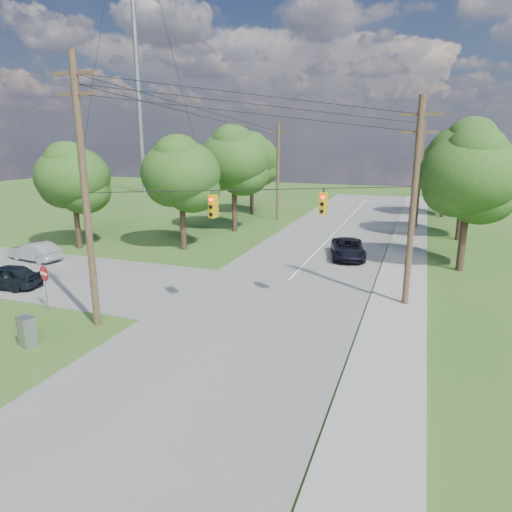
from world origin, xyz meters
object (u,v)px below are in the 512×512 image
at_px(pole_north_e, 420,175).
at_px(pole_sw, 85,192).
at_px(car_cross_silver, 35,251).
at_px(control_cabinet, 27,332).
at_px(car_cross_dark, 6,276).
at_px(do_not_enter_sign, 45,278).
at_px(pole_ne, 414,202).
at_px(car_main_north, 348,249).
at_px(pole_north_w, 278,171).

bearing_deg(pole_north_e, pole_sw, -114.52).
relative_size(car_cross_silver, control_cabinet, 3.16).
height_order(car_cross_dark, do_not_enter_sign, do_not_enter_sign).
bearing_deg(pole_ne, car_cross_silver, 179.30).
distance_m(pole_sw, pole_ne, 15.51).
xyz_separation_m(car_cross_dark, car_cross_silver, (-3.19, 5.35, -0.02)).
height_order(pole_sw, control_cabinet, pole_sw).
height_order(car_cross_dark, control_cabinet, car_cross_dark).
bearing_deg(control_cabinet, do_not_enter_sign, 143.44).
bearing_deg(pole_ne, control_cabinet, -144.54).
distance_m(car_main_north, do_not_enter_sign, 20.20).
distance_m(pole_sw, pole_north_w, 29.62).
bearing_deg(car_cross_dark, pole_north_w, 154.28).
bearing_deg(pole_north_w, car_cross_silver, -117.39).
distance_m(control_cabinet, do_not_enter_sign, 4.31).
distance_m(pole_ne, car_cross_dark, 23.02).
bearing_deg(pole_north_e, control_cabinet, -114.39).
height_order(car_cross_silver, car_main_north, car_main_north).
xyz_separation_m(pole_north_w, car_cross_dark, (-8.05, -27.04, -4.40)).
bearing_deg(car_cross_silver, car_cross_dark, 38.90).
distance_m(car_cross_silver, car_main_north, 22.41).
bearing_deg(pole_north_w, pole_sw, -89.23).
bearing_deg(control_cabinet, car_cross_dark, 163.18).
height_order(pole_ne, pole_north_e, pole_ne).
height_order(car_cross_dark, car_cross_silver, car_cross_dark).
height_order(pole_north_e, car_main_north, pole_north_e).
xyz_separation_m(pole_north_e, car_cross_dark, (-21.95, -27.04, -4.40)).
relative_size(pole_sw, car_main_north, 2.42).
relative_size(pole_sw, do_not_enter_sign, 5.08).
distance_m(pole_north_w, car_cross_silver, 24.83).
height_order(pole_ne, pole_north_w, pole_ne).
bearing_deg(control_cabinet, pole_north_w, 108.75).
bearing_deg(control_cabinet, pole_sw, 87.14).
xyz_separation_m(pole_ne, car_main_north, (-4.35, 8.70, -4.75)).
xyz_separation_m(pole_ne, pole_north_w, (-13.90, 22.00, -0.34)).
xyz_separation_m(pole_ne, car_cross_silver, (-25.14, 0.31, -4.76)).
distance_m(pole_north_w, car_main_north, 16.96).
height_order(pole_north_e, car_cross_silver, pole_north_e).
xyz_separation_m(pole_north_e, car_cross_silver, (-25.14, -21.69, -4.42)).
xyz_separation_m(pole_north_w, control_cabinet, (-0.83, -32.49, -4.48)).
relative_size(pole_north_e, pole_north_w, 1.00).
bearing_deg(car_main_north, pole_ne, -76.03).
distance_m(pole_ne, do_not_enter_sign, 18.78).
xyz_separation_m(car_cross_dark, car_main_north, (17.60, 13.74, -0.02)).
bearing_deg(car_cross_silver, do_not_enter_sign, 56.14).
height_order(car_main_north, control_cabinet, car_main_north).
bearing_deg(car_cross_dark, pole_ne, 93.79).
distance_m(car_main_north, control_cabinet, 21.81).
bearing_deg(car_cross_silver, pole_sw, 63.94).
distance_m(car_cross_dark, car_cross_silver, 6.23).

